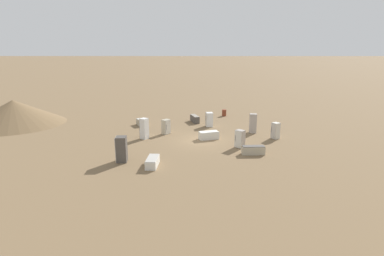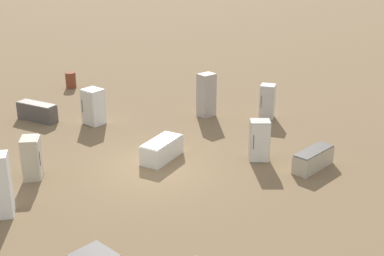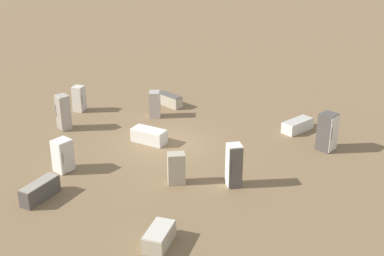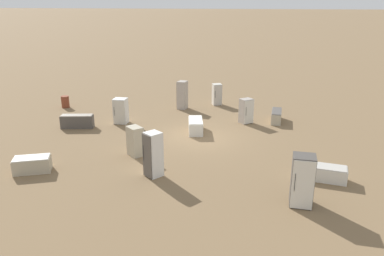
% 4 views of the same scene
% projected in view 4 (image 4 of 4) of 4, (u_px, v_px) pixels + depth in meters
% --- Properties ---
extents(ground_plane, '(1000.00, 1000.00, 0.00)m').
position_uv_depth(ground_plane, '(200.00, 137.00, 20.52)').
color(ground_plane, brown).
extents(discarded_fridge_0, '(0.91, 0.94, 1.44)m').
position_uv_depth(discarded_fridge_0, '(135.00, 141.00, 17.86)').
color(discarded_fridge_0, '#B2A88E').
rests_on(discarded_fridge_0, ground_plane).
extents(discarded_fridge_1, '(1.42, 1.71, 0.68)m').
position_uv_depth(discarded_fridge_1, '(32.00, 165.00, 16.21)').
color(discarded_fridge_1, '#B2A88E').
rests_on(discarded_fridge_1, ground_plane).
extents(discarded_fridge_2, '(1.12, 1.95, 0.79)m').
position_uv_depth(discarded_fridge_2, '(77.00, 121.00, 21.95)').
color(discarded_fridge_2, '#4C4742').
rests_on(discarded_fridge_2, ground_plane).
extents(discarded_fridge_3, '(0.84, 0.83, 1.92)m').
position_uv_depth(discarded_fridge_3, '(302.00, 181.00, 13.34)').
color(discarded_fridge_3, '#4C4742').
rests_on(discarded_fridge_3, ground_plane).
extents(discarded_fridge_4, '(0.92, 0.92, 1.51)m').
position_uv_depth(discarded_fridge_4, '(246.00, 111.00, 22.74)').
color(discarded_fridge_4, '#A89E93').
rests_on(discarded_fridge_4, ground_plane).
extents(discarded_fridge_5, '(0.72, 0.64, 1.94)m').
position_uv_depth(discarded_fridge_5, '(182.00, 95.00, 25.78)').
color(discarded_fridge_5, '#A89E93').
rests_on(discarded_fridge_5, ground_plane).
extents(discarded_fridge_6, '(1.83, 0.68, 0.70)m').
position_uv_depth(discarded_fridge_6, '(276.00, 116.00, 23.13)').
color(discarded_fridge_6, '#B2A88E').
rests_on(discarded_fridge_6, ground_plane).
extents(discarded_fridge_7, '(0.84, 1.85, 0.62)m').
position_uv_depth(discarded_fridge_7, '(324.00, 173.00, 15.48)').
color(discarded_fridge_7, silver).
rests_on(discarded_fridge_7, ground_plane).
extents(discarded_fridge_8, '(0.83, 0.83, 1.52)m').
position_uv_depth(discarded_fridge_8, '(217.00, 94.00, 26.86)').
color(discarded_fridge_8, beige).
rests_on(discarded_fridge_8, ground_plane).
extents(discarded_fridge_9, '(0.87, 0.85, 1.94)m').
position_uv_depth(discarded_fridge_9, '(153.00, 155.00, 15.62)').
color(discarded_fridge_9, white).
rests_on(discarded_fridge_9, ground_plane).
extents(discarded_fridge_10, '(0.82, 0.86, 1.54)m').
position_uv_depth(discarded_fridge_10, '(121.00, 111.00, 22.69)').
color(discarded_fridge_10, white).
rests_on(discarded_fridge_10, ground_plane).
extents(discarded_fridge_11, '(1.96, 1.30, 0.73)m').
position_uv_depth(discarded_fridge_11, '(196.00, 126.00, 21.26)').
color(discarded_fridge_11, silver).
rests_on(discarded_fridge_11, ground_plane).
extents(rusty_barrel, '(0.54, 0.54, 0.82)m').
position_uv_depth(rusty_barrel, '(65.00, 102.00, 26.24)').
color(rusty_barrel, brown).
rests_on(rusty_barrel, ground_plane).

